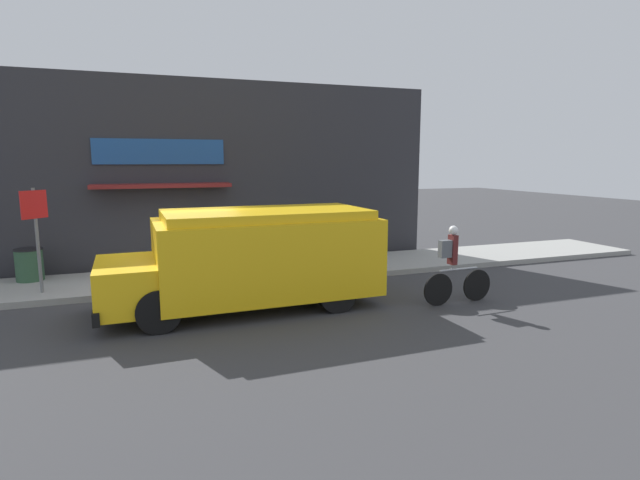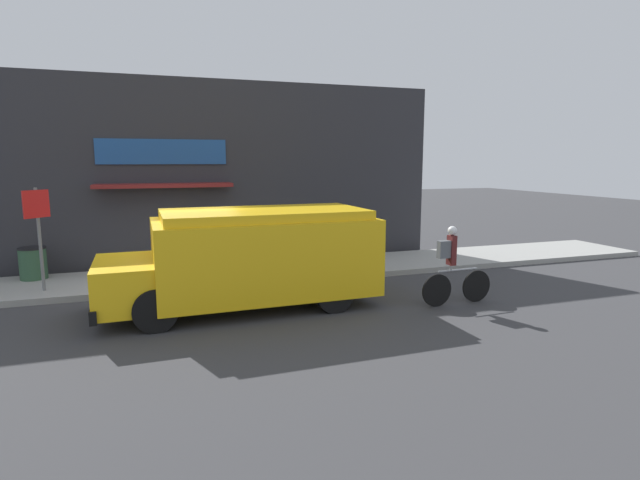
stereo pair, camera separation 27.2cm
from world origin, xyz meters
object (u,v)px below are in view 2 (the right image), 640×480
at_px(stop_sign_post, 38,222).
at_px(trash_bin, 33,263).
at_px(school_bus, 251,256).
at_px(cyclist, 453,268).

relative_size(stop_sign_post, trash_bin, 2.92).
bearing_deg(school_bus, stop_sign_post, 151.48).
height_order(cyclist, stop_sign_post, stop_sign_post).
relative_size(school_bus, trash_bin, 7.10).
xyz_separation_m(school_bus, cyclist, (4.01, -1.23, -0.28)).
bearing_deg(school_bus, cyclist, -18.25).
distance_m(stop_sign_post, trash_bin, 1.83).
height_order(school_bus, stop_sign_post, stop_sign_post).
height_order(school_bus, cyclist, school_bus).
distance_m(cyclist, stop_sign_post, 8.96).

